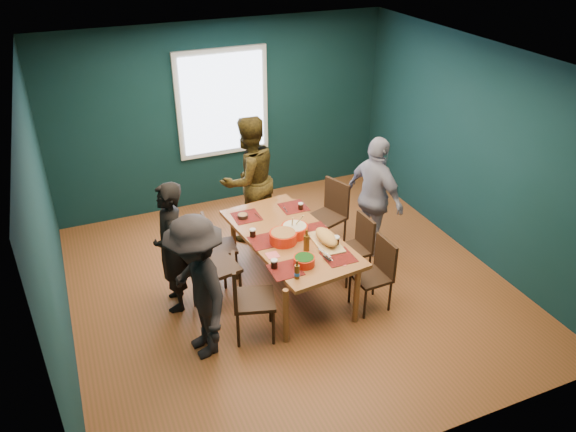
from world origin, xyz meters
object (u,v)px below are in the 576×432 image
at_px(chair_right_near, 378,269).
at_px(cutting_board, 326,238).
at_px(dining_table, 290,241).
at_px(person_far_left, 171,247).
at_px(person_back, 249,179).
at_px(chair_right_far, 331,209).
at_px(chair_right_mid, 358,243).
at_px(bowl_dumpling, 295,230).
at_px(bowl_salad, 283,237).
at_px(person_near_left, 198,288).
at_px(chair_left_mid, 207,262).
at_px(bowl_herbs, 304,261).
at_px(chair_left_far, 214,242).
at_px(chair_left_near, 245,293).
at_px(person_right, 375,197).

distance_m(chair_right_near, cutting_board, 0.67).
relative_size(dining_table, person_far_left, 1.29).
bearing_deg(person_back, chair_right_far, 129.65).
relative_size(chair_right_mid, person_far_left, 0.54).
relative_size(dining_table, chair_right_far, 2.16).
relative_size(chair_right_mid, bowl_dumpling, 2.68).
xyz_separation_m(chair_right_near, bowl_salad, (-0.89, 0.60, 0.29)).
height_order(person_near_left, bowl_dumpling, person_near_left).
distance_m(chair_right_far, chair_right_mid, 0.80).
xyz_separation_m(chair_left_mid, person_near_left, (-0.28, -0.68, 0.19)).
distance_m(person_far_left, bowl_herbs, 1.47).
relative_size(chair_right_far, chair_right_near, 1.08).
xyz_separation_m(chair_right_near, person_far_left, (-2.10, 0.90, 0.28)).
height_order(dining_table, bowl_herbs, bowl_herbs).
relative_size(person_back, person_near_left, 1.10).
xyz_separation_m(chair_left_far, chair_left_mid, (-0.23, -0.55, 0.11)).
xyz_separation_m(chair_left_mid, cutting_board, (1.30, -0.33, 0.19)).
xyz_separation_m(chair_left_mid, chair_right_mid, (1.83, -0.14, -0.11)).
xyz_separation_m(person_back, bowl_herbs, (-0.05, -1.90, -0.10)).
xyz_separation_m(person_far_left, bowl_herbs, (1.23, -0.80, 0.00)).
bearing_deg(cutting_board, chair_right_far, 62.54).
relative_size(chair_left_far, person_far_left, 0.54).
height_order(chair_left_near, person_near_left, person_near_left).
relative_size(chair_right_far, person_right, 0.57).
height_order(person_far_left, person_back, person_back).
bearing_deg(person_near_left, cutting_board, 95.85).
relative_size(chair_left_mid, cutting_board, 1.59).
height_order(chair_right_far, person_far_left, person_far_left).
xyz_separation_m(chair_left_near, person_near_left, (-0.50, -0.04, 0.24)).
relative_size(person_right, bowl_herbs, 6.98).
height_order(chair_right_mid, bowl_salad, bowl_salad).
relative_size(chair_left_far, chair_right_mid, 1.00).
bearing_deg(bowl_herbs, bowl_dumpling, 76.00).
distance_m(chair_left_near, person_back, 2.07).
relative_size(chair_right_far, person_back, 0.53).
relative_size(chair_left_near, person_near_left, 0.60).
bearing_deg(bowl_dumpling, chair_left_far, 144.58).
distance_m(person_near_left, bowl_dumpling, 1.47).
relative_size(bowl_dumpling, bowl_herbs, 1.34).
bearing_deg(bowl_herbs, person_near_left, -177.39).
height_order(person_right, cutting_board, person_right).
height_order(person_near_left, bowl_herbs, person_near_left).
bearing_deg(chair_left_mid, cutting_board, -23.87).
bearing_deg(chair_right_mid, dining_table, 168.97).
xyz_separation_m(chair_left_mid, person_back, (0.95, 1.27, 0.27)).
height_order(dining_table, chair_right_near, chair_right_near).
relative_size(dining_table, cutting_board, 3.08).
bearing_deg(bowl_dumpling, bowl_herbs, -104.00).
relative_size(chair_left_mid, chair_right_mid, 1.24).
height_order(chair_left_near, person_far_left, person_far_left).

